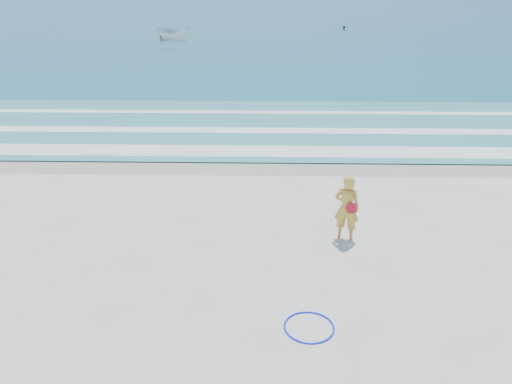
{
  "coord_description": "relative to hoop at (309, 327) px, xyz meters",
  "views": [
    {
      "loc": [
        0.14,
        -7.75,
        5.92
      ],
      "look_at": [
        -0.14,
        4.0,
        1.0
      ],
      "focal_mm": 35.0,
      "sensor_mm": 36.0,
      "label": 1
    }
  ],
  "objects": [
    {
      "name": "shallow",
      "position": [
        -0.95,
        14.14,
        0.03
      ],
      "size": [
        400.0,
        10.0,
        0.01
      ],
      "primitive_type": "cube",
      "color": "#59B7AD",
      "rests_on": "ocean"
    },
    {
      "name": "ocean",
      "position": [
        -0.95,
        105.14,
        0.0
      ],
      "size": [
        400.0,
        190.0,
        0.04
      ],
      "primitive_type": "cube",
      "color": "#19727F",
      "rests_on": "ground"
    },
    {
      "name": "hoop",
      "position": [
        0.0,
        0.0,
        0.0
      ],
      "size": [
        1.23,
        1.23,
        0.03
      ],
      "primitive_type": "torus",
      "rotation": [
        0.0,
        0.0,
        -0.37
      ],
      "color": "#0E1BFF",
      "rests_on": "ground"
    },
    {
      "name": "wet_sand",
      "position": [
        -0.95,
        9.14,
        -0.02
      ],
      "size": [
        400.0,
        2.4,
        0.0
      ],
      "primitive_type": "cube",
      "color": "#B2A893",
      "rests_on": "ground"
    },
    {
      "name": "foam_far",
      "position": [
        -0.95,
        16.64,
        0.04
      ],
      "size": [
        400.0,
        0.6,
        0.01
      ],
      "primitive_type": "cube",
      "color": "white",
      "rests_on": "shallow"
    },
    {
      "name": "boat",
      "position": [
        -11.48,
        50.91,
        0.77
      ],
      "size": [
        3.98,
        1.77,
        1.5
      ],
      "primitive_type": "imported",
      "rotation": [
        0.0,
        0.0,
        1.49
      ],
      "color": "silver",
      "rests_on": "ocean"
    },
    {
      "name": "foam_mid",
      "position": [
        -0.95,
        13.34,
        0.04
      ],
      "size": [
        400.0,
        0.9,
        0.01
      ],
      "primitive_type": "cube",
      "color": "white",
      "rests_on": "shallow"
    },
    {
      "name": "foam_near",
      "position": [
        -0.95,
        10.44,
        0.04
      ],
      "size": [
        400.0,
        1.4,
        0.01
      ],
      "primitive_type": "cube",
      "color": "white",
      "rests_on": "shallow"
    },
    {
      "name": "ground",
      "position": [
        -0.95,
        0.14,
        -0.02
      ],
      "size": [
        400.0,
        400.0,
        0.0
      ],
      "primitive_type": "plane",
      "color": "silver",
      "rests_on": "ground"
    },
    {
      "name": "buoy",
      "position": [
        9.93,
        66.98,
        0.21
      ],
      "size": [
        0.37,
        0.37,
        0.37
      ],
      "primitive_type": "sphere",
      "color": "black",
      "rests_on": "ocean"
    },
    {
      "name": "woman",
      "position": [
        1.15,
        3.57,
        0.82
      ],
      "size": [
        0.71,
        0.57,
        1.68
      ],
      "color": "gold",
      "rests_on": "ground"
    }
  ]
}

